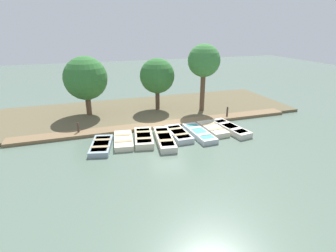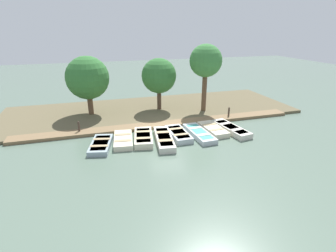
# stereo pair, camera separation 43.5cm
# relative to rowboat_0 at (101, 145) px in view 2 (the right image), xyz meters

# --- Properties ---
(ground_plane) EXTENTS (80.00, 80.00, 0.00)m
(ground_plane) POSITION_rel_rowboat_0_xyz_m (-1.08, 4.52, -0.16)
(ground_plane) COLOR #566B5B
(shore_bank) EXTENTS (8.00, 24.00, 0.21)m
(shore_bank) POSITION_rel_rowboat_0_xyz_m (-6.08, 4.52, -0.06)
(shore_bank) COLOR brown
(shore_bank) RESTS_ON ground_plane
(dock_walkway) EXTENTS (1.11, 20.44, 0.21)m
(dock_walkway) POSITION_rel_rowboat_0_xyz_m (-2.38, 4.52, -0.06)
(dock_walkway) COLOR brown
(dock_walkway) RESTS_ON ground_plane
(rowboat_0) EXTENTS (2.83, 1.68, 0.33)m
(rowboat_0) POSITION_rel_rowboat_0_xyz_m (0.00, 0.00, 0.00)
(rowboat_0) COLOR #8C9EA8
(rowboat_0) RESTS_ON ground_plane
(rowboat_1) EXTENTS (2.76, 1.44, 0.35)m
(rowboat_1) POSITION_rel_rowboat_0_xyz_m (-0.30, 1.38, 0.01)
(rowboat_1) COLOR beige
(rowboat_1) RESTS_ON ground_plane
(rowboat_2) EXTENTS (2.99, 1.60, 0.42)m
(rowboat_2) POSITION_rel_rowboat_0_xyz_m (-0.23, 2.65, 0.04)
(rowboat_2) COLOR beige
(rowboat_2) RESTS_ON ground_plane
(rowboat_3) EXTENTS (3.59, 1.46, 0.40)m
(rowboat_3) POSITION_rel_rowboat_0_xyz_m (0.33, 3.86, 0.04)
(rowboat_3) COLOR beige
(rowboat_3) RESTS_ON ground_plane
(rowboat_4) EXTENTS (2.76, 1.11, 0.38)m
(rowboat_4) POSITION_rel_rowboat_0_xyz_m (-0.20, 5.00, 0.02)
(rowboat_4) COLOR #B2BCC1
(rowboat_4) RESTS_ON ground_plane
(rowboat_5) EXTENTS (3.36, 1.17, 0.34)m
(rowboat_5) POSITION_rel_rowboat_0_xyz_m (0.07, 6.37, 0.01)
(rowboat_5) COLOR #B2BCC1
(rowboat_5) RESTS_ON ground_plane
(rowboat_6) EXTENTS (2.76, 1.23, 0.36)m
(rowboat_6) POSITION_rel_rowboat_0_xyz_m (-0.34, 7.56, 0.02)
(rowboat_6) COLOR beige
(rowboat_6) RESTS_ON ground_plane
(rowboat_7) EXTENTS (3.46, 1.48, 0.39)m
(rowboat_7) POSITION_rel_rowboat_0_xyz_m (-0.02, 8.77, 0.03)
(rowboat_7) COLOR beige
(rowboat_7) RESTS_ON ground_plane
(mooring_post_near) EXTENTS (0.14, 0.14, 0.92)m
(mooring_post_near) POSITION_rel_rowboat_0_xyz_m (-2.52, -1.27, 0.30)
(mooring_post_near) COLOR #47382D
(mooring_post_near) RESTS_ON ground_plane
(mooring_post_far) EXTENTS (0.14, 0.14, 0.92)m
(mooring_post_far) POSITION_rel_rowboat_0_xyz_m (-2.52, 9.95, 0.30)
(mooring_post_far) COLOR #47382D
(mooring_post_far) RESTS_ON ground_plane
(park_tree_far_left) EXTENTS (3.31, 3.31, 4.77)m
(park_tree_far_left) POSITION_rel_rowboat_0_xyz_m (-6.15, -0.40, 2.93)
(park_tree_far_left) COLOR brown
(park_tree_far_left) RESTS_ON ground_plane
(park_tree_left) EXTENTS (2.84, 2.84, 4.45)m
(park_tree_left) POSITION_rel_rowboat_0_xyz_m (-5.87, 5.20, 2.85)
(park_tree_left) COLOR #4C3828
(park_tree_left) RESTS_ON ground_plane
(park_tree_center) EXTENTS (2.57, 2.57, 5.58)m
(park_tree_center) POSITION_rel_rowboat_0_xyz_m (-4.43, 8.64, 4.05)
(park_tree_center) COLOR brown
(park_tree_center) RESTS_ON ground_plane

